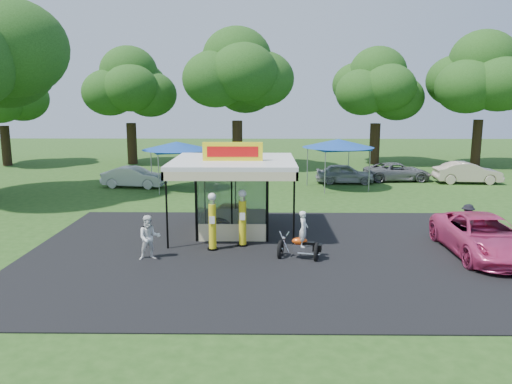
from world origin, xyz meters
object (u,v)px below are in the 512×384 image
a_frame_sign (501,253)px  bg_car_c (345,174)px  bg_car_e (467,173)px  tent_west (177,146)px  kiosk_car (236,212)px  bg_car_d (397,172)px  gas_station_kiosk (234,195)px  motorcycle (302,240)px  spectator_east_a (467,222)px  pink_sedan (484,236)px  spectator_west (149,238)px  gas_pump_left (212,223)px  gas_pump_right (243,219)px  bg_car_a (134,177)px  tent_east (338,144)px

a_frame_sign → bg_car_c: 18.42m
bg_car_e → tent_west: tent_west is taller
tent_west → kiosk_car: bearing=-63.7°
kiosk_car → bg_car_d: bearing=-41.9°
gas_station_kiosk → motorcycle: 4.79m
spectator_east_a → bg_car_d: 15.75m
pink_sedan → bg_car_c: size_ratio=1.36×
spectator_west → bg_car_c: bearing=42.3°
gas_pump_left → pink_sedan: bearing=-3.0°
gas_pump_right → bg_car_a: gas_pump_right is taller
tent_west → bg_car_d: bearing=13.0°
a_frame_sign → bg_car_e: bearing=62.1°
bg_car_a → kiosk_car: bearing=-134.3°
kiosk_car → bg_car_c: (7.25, 11.47, 0.23)m
gas_pump_left → tent_east: tent_east is taller
kiosk_car → tent_east: tent_east is taller
bg_car_c → bg_car_e: size_ratio=0.89×
spectator_west → spectator_east_a: bearing=-4.4°
a_frame_sign → bg_car_a: size_ratio=0.23×
tent_west → motorcycle: bearing=-64.3°
gas_station_kiosk → spectator_west: gas_station_kiosk is taller
bg_car_d → tent_east: tent_east is taller
kiosk_car → spectator_east_a: spectator_east_a is taller
gas_pump_left → a_frame_sign: bearing=-9.9°
gas_pump_left → tent_east: (7.10, 14.34, 1.91)m
kiosk_car → spectator_east_a: 10.65m
bg_car_e → bg_car_c: bearing=93.8°
spectator_west → bg_car_c: 20.32m
motorcycle → bg_car_e: bearing=65.5°
kiosk_car → spectator_west: bearing=153.9°
spectator_east_a → bg_car_d: spectator_east_a is taller
spectator_east_a → bg_car_a: (-17.77, 12.70, -0.06)m
gas_station_kiosk → spectator_east_a: size_ratio=3.49×
bg_car_a → bg_car_e: bg_car_e is taller
tent_west → tent_east: size_ratio=0.96×
pink_sedan → tent_west: tent_west is taller
gas_pump_left → motorcycle: bearing=-17.4°
spectator_east_a → tent_west: tent_west is taller
kiosk_car → pink_sedan: (9.86, -5.44, 0.31)m
spectator_east_a → bg_car_c: bearing=-118.6°
spectator_east_a → tent_east: (-3.81, 12.49, 2.27)m
pink_sedan → spectator_east_a: (0.34, 2.40, -0.02)m
gas_pump_left → bg_car_e: bearing=44.5°
gas_pump_left → spectator_east_a: 11.07m
bg_car_d → tent_east: 6.37m
a_frame_sign → bg_car_a: (-17.52, 16.40, 0.21)m
gas_pump_left → bg_car_c: (7.96, 16.36, -0.42)m
spectator_west → bg_car_d: (14.33, 18.76, -0.19)m
pink_sedan → kiosk_car: bearing=151.4°
gas_station_kiosk → bg_car_d: gas_station_kiosk is taller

